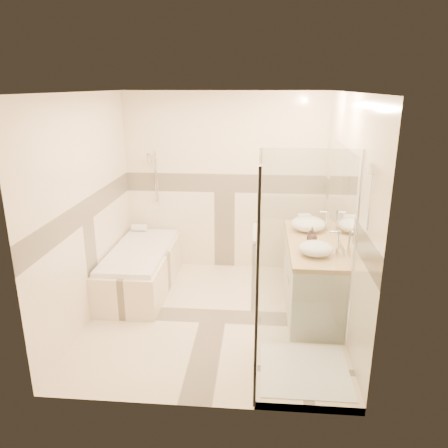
# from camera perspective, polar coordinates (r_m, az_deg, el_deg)

# --- Properties ---
(room) EXTENTS (2.82, 3.02, 2.52)m
(room) POSITION_cam_1_polar(r_m,az_deg,el_deg) (4.71, -0.79, 1.55)
(room) COLOR beige
(room) RESTS_ON ground
(bathtub) EXTENTS (0.75, 1.70, 0.56)m
(bathtub) POSITION_cam_1_polar(r_m,az_deg,el_deg) (5.82, -10.82, -5.50)
(bathtub) COLOR beige
(bathtub) RESTS_ON ground
(vanity) EXTENTS (0.58, 1.62, 0.85)m
(vanity) POSITION_cam_1_polar(r_m,az_deg,el_deg) (5.28, 11.27, -6.59)
(vanity) COLOR white
(vanity) RESTS_ON ground
(shower_enclosure) EXTENTS (0.96, 0.93, 2.04)m
(shower_enclosure) POSITION_cam_1_polar(r_m,az_deg,el_deg) (4.09, 9.03, -12.83)
(shower_enclosure) COLOR beige
(shower_enclosure) RESTS_ON ground
(vessel_sink_near) EXTENTS (0.43, 0.43, 0.17)m
(vessel_sink_near) POSITION_cam_1_polar(r_m,az_deg,el_deg) (5.47, 10.96, 0.02)
(vessel_sink_near) COLOR white
(vessel_sink_near) RESTS_ON vanity
(vessel_sink_far) EXTENTS (0.37, 0.37, 0.15)m
(vessel_sink_far) POSITION_cam_1_polar(r_m,az_deg,el_deg) (4.71, 11.91, -3.13)
(vessel_sink_far) COLOR white
(vessel_sink_far) RESTS_ON vanity
(faucet_near) EXTENTS (0.11, 0.03, 0.26)m
(faucet_near) POSITION_cam_1_polar(r_m,az_deg,el_deg) (5.48, 13.24, 0.62)
(faucet_near) COLOR silver
(faucet_near) RESTS_ON vanity
(faucet_far) EXTENTS (0.11, 0.03, 0.28)m
(faucet_far) POSITION_cam_1_polar(r_m,az_deg,el_deg) (4.71, 14.58, -2.16)
(faucet_far) COLOR silver
(faucet_far) RESTS_ON vanity
(amenity_bottle_a) EXTENTS (0.08, 0.09, 0.18)m
(amenity_bottle_a) POSITION_cam_1_polar(r_m,az_deg,el_deg) (5.08, 11.40, -1.36)
(amenity_bottle_a) COLOR black
(amenity_bottle_a) RESTS_ON vanity
(amenity_bottle_b) EXTENTS (0.14, 0.14, 0.16)m
(amenity_bottle_b) POSITION_cam_1_polar(r_m,az_deg,el_deg) (5.06, 11.43, -1.55)
(amenity_bottle_b) COLOR black
(amenity_bottle_b) RESTS_ON vanity
(folded_towels) EXTENTS (0.21, 0.30, 0.09)m
(folded_towels) POSITION_cam_1_polar(r_m,az_deg,el_deg) (5.79, 10.63, 0.59)
(folded_towels) COLOR white
(folded_towels) RESTS_ON vanity
(rolled_towel) EXTENTS (0.22, 0.10, 0.10)m
(rolled_towel) POSITION_cam_1_polar(r_m,az_deg,el_deg) (6.38, -11.02, -0.49)
(rolled_towel) COLOR white
(rolled_towel) RESTS_ON bathtub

